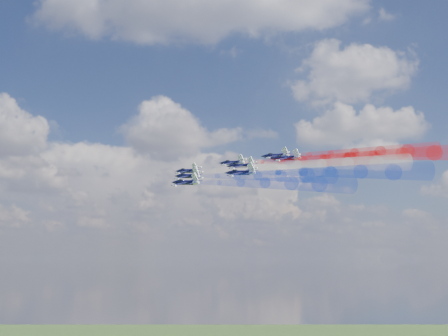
# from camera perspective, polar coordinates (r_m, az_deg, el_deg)

# --- Properties ---
(jet_lead) EXTENTS (15.12, 14.93, 7.19)m
(jet_lead) POSITION_cam_1_polar(r_m,az_deg,el_deg) (162.16, -3.97, -0.32)
(jet_lead) COLOR black
(trail_lead) EXTENTS (36.34, 32.70, 9.84)m
(trail_lead) POSITION_cam_1_polar(r_m,az_deg,el_deg) (141.88, 2.93, -0.22)
(trail_lead) COLOR white
(jet_inner_left) EXTENTS (15.12, 14.93, 7.19)m
(jet_inner_left) POSITION_cam_1_polar(r_m,az_deg,el_deg) (149.29, -3.93, -0.86)
(jet_inner_left) COLOR black
(trail_inner_left) EXTENTS (36.34, 32.70, 9.84)m
(trail_inner_left) POSITION_cam_1_polar(r_m,az_deg,el_deg) (129.12, 3.66, -0.84)
(trail_inner_left) COLOR blue
(jet_inner_right) EXTENTS (15.12, 14.93, 7.19)m
(jet_inner_right) POSITION_cam_1_polar(r_m,az_deg,el_deg) (161.15, 0.91, 0.57)
(jet_inner_right) COLOR black
(trail_inner_right) EXTENTS (36.34, 32.70, 9.84)m
(trail_inner_right) POSITION_cam_1_polar(r_m,az_deg,el_deg) (142.61, 8.48, 0.79)
(trail_inner_right) COLOR red
(jet_outer_left) EXTENTS (15.12, 14.93, 7.19)m
(jet_outer_left) POSITION_cam_1_polar(r_m,az_deg,el_deg) (135.02, -4.12, -1.56)
(jet_outer_left) COLOR black
(trail_outer_left) EXTENTS (36.34, 32.70, 9.84)m
(trail_outer_left) POSITION_cam_1_polar(r_m,az_deg,el_deg) (114.93, 4.39, -1.65)
(trail_outer_left) COLOR blue
(jet_center_third) EXTENTS (15.12, 14.93, 7.19)m
(jet_center_third) POSITION_cam_1_polar(r_m,az_deg,el_deg) (146.44, 1.88, 0.22)
(jet_center_third) COLOR black
(trail_center_third) EXTENTS (36.34, 32.70, 9.84)m
(trail_center_third) POSITION_cam_1_polar(r_m,az_deg,el_deg) (128.42, 10.45, 0.42)
(trail_center_third) COLOR white
(jet_outer_right) EXTENTS (15.12, 14.93, 7.19)m
(jet_outer_right) POSITION_cam_1_polar(r_m,az_deg,el_deg) (158.26, 5.57, 1.32)
(jet_outer_right) COLOR black
(trail_outer_right) EXTENTS (36.34, 32.70, 9.84)m
(trail_outer_right) POSITION_cam_1_polar(r_m,az_deg,el_deg) (141.56, 13.84, 1.62)
(trail_outer_right) COLOR red
(jet_rear_left) EXTENTS (15.12, 14.93, 7.19)m
(jet_rear_left) POSITION_cam_1_polar(r_m,az_deg,el_deg) (133.22, 1.81, -0.51)
(jet_rear_left) COLOR black
(trail_rear_left) EXTENTS (36.34, 32.70, 9.84)m
(trail_rear_left) POSITION_cam_1_polar(r_m,az_deg,el_deg) (115.33, 11.35, -0.41)
(trail_rear_left) COLOR blue
(jet_rear_right) EXTENTS (15.12, 14.93, 7.19)m
(jet_rear_right) POSITION_cam_1_polar(r_m,az_deg,el_deg) (146.81, 6.65, 1.06)
(jet_rear_right) COLOR black
(trail_rear_right) EXTENTS (36.34, 32.70, 9.84)m
(trail_rear_right) POSITION_cam_1_polar(r_m,az_deg,el_deg) (130.66, 15.75, 1.35)
(trail_rear_right) COLOR red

